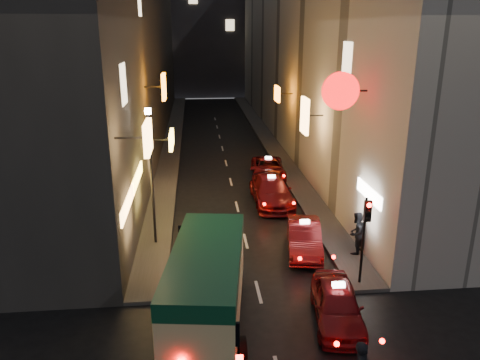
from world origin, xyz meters
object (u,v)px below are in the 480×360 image
object	(u,v)px
minibus	(207,278)
taxi_near	(337,301)
lamp_post	(151,168)
traffic_light	(366,223)

from	to	relation	value
minibus	taxi_near	bearing A→B (deg)	-4.60
taxi_near	lamp_post	size ratio (longest dim) A/B	0.82
traffic_light	lamp_post	xyz separation A→B (m)	(-8.20, 4.53, 1.04)
lamp_post	traffic_light	bearing A→B (deg)	-28.91
minibus	traffic_light	xyz separation A→B (m)	(5.99, 1.74, 0.96)
taxi_near	traffic_light	distance (m)	3.25
minibus	lamp_post	xyz separation A→B (m)	(-2.21, 6.26, 1.99)
minibus	taxi_near	world-z (taller)	minibus
minibus	lamp_post	bearing A→B (deg)	109.44
traffic_light	taxi_near	bearing A→B (deg)	-127.34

